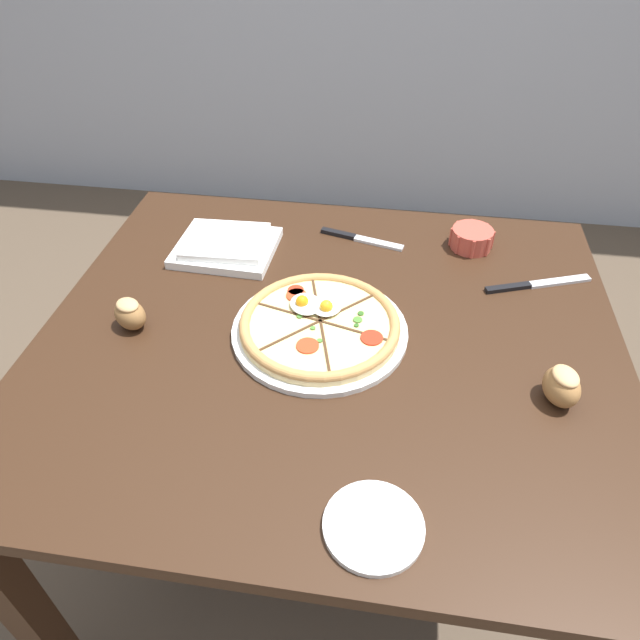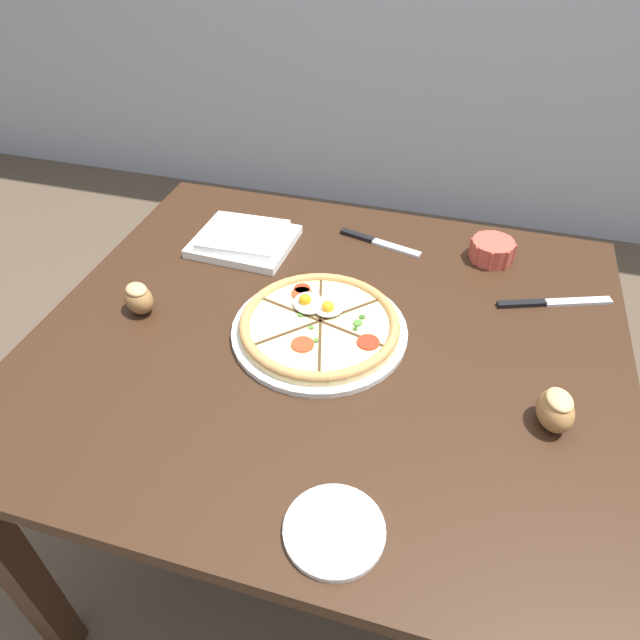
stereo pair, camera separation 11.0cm
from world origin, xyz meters
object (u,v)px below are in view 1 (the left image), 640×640
Objects in this scene: knife_spare at (537,284)px; ramekin_bowl at (472,238)px; napkin_folded at (226,245)px; bread_piece_near at (562,386)px; side_saucer at (373,526)px; bread_piece_mid at (130,314)px; knife_main at (360,239)px; pizza at (320,324)px; dining_table at (329,370)px.

ramekin_bowl is at bearing 115.39° from knife_spare.
napkin_folded is 0.78m from bread_piece_near.
knife_spare is 1.61× the size of side_saucer.
bread_piece_mid is 0.85m from knife_spare.
ramekin_bowl is at bearing 29.87° from bread_piece_mid.
bread_piece_near is at bearing -111.91° from knife_spare.
bread_piece_near is 0.41m from side_saucer.
ramekin_bowl reaches higher than knife_main.
side_saucer is at bearing -35.50° from bread_piece_mid.
napkin_folded is at bearing 152.40° from bread_piece_near.
napkin_folded reaches higher than side_saucer.
knife_main is at bearing 82.01° from pizza.
side_saucer is (-0.29, -0.29, -0.03)m from bread_piece_near.
pizza is at bearing 6.25° from bread_piece_mid.
bread_piece_near reaches higher than ramekin_bowl.
pizza is 1.47× the size of knife_spare.
ramekin_bowl reaches higher than napkin_folded.
knife_main is 0.88× the size of knife_spare.
knife_spare is 0.69m from side_saucer.
bread_piece_near is 0.60m from knife_main.
bread_piece_mid is at bearing 144.50° from side_saucer.
ramekin_bowl is 0.19m from knife_spare.
dining_table is at bearing -42.03° from napkin_folded.
bread_piece_near reaches higher than knife_spare.
bread_piece_near is at bearing -35.40° from knife_main.
knife_spare is at bearing -2.42° from napkin_folded.
ramekin_bowl reaches higher than dining_table.
pizza is at bearing 165.06° from bread_piece_near.
dining_table is at bearing 5.26° from bread_piece_mid.
napkin_folded is at bearing 121.37° from side_saucer.
dining_table is 4.88× the size of napkin_folded.
knife_spare is at bearing 27.55° from dining_table.
bread_piece_mid is (-0.11, -0.29, 0.02)m from napkin_folded.
knife_main is at bearing 96.86° from side_saucer.
ramekin_bowl is 0.44× the size of napkin_folded.
knife_spare is (0.01, 0.33, -0.03)m from bread_piece_near.
bread_piece_mid is at bearing -111.38° from napkin_folded.
pizza is 2.38× the size of side_saucer.
bread_piece_near is 0.38× the size of knife_spare.
pizza is at bearing -83.61° from knife_main.
bread_piece_near is at bearing -15.01° from dining_table.
napkin_folded is 2.59× the size of bread_piece_near.
knife_main is 0.75m from side_saucer.
bread_piece_near is (0.41, -0.11, 0.14)m from dining_table.
bread_piece_near is (0.12, -0.46, 0.01)m from ramekin_bowl.
bread_piece_mid is (-0.68, -0.39, 0.01)m from ramekin_bowl.
knife_spare is (0.13, -0.13, -0.02)m from ramekin_bowl.
dining_table is 5.55× the size of knife_main.
ramekin_bowl reaches higher than knife_spare.
knife_spare reaches higher than dining_table.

